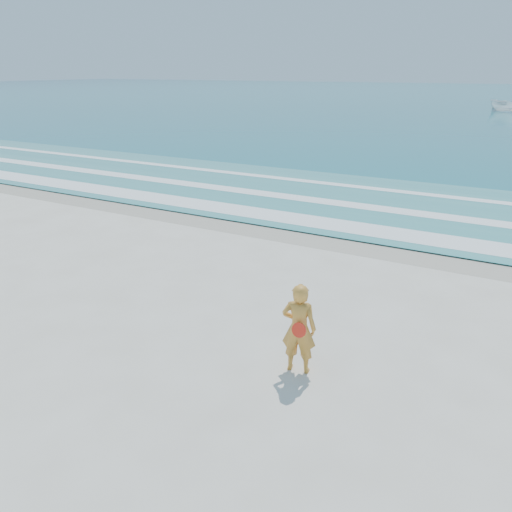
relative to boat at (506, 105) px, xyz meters
The scene contains 9 objects.
ground 66.69m from the boat, 91.30° to the right, with size 400.00×400.00×0.00m, color silver.
wet_sand 57.70m from the boat, 91.50° to the right, with size 400.00×2.40×0.00m, color #B2A893.
ocean 38.37m from the boat, 92.26° to the left, with size 400.00×190.00×0.04m, color #19727F.
shallow 52.70m from the boat, 91.64° to the right, with size 400.00×10.00×0.01m, color #59B7AD.
foam_near 56.40m from the boat, 91.53° to the right, with size 400.00×1.40×0.01m, color white.
foam_mid 53.50m from the boat, 91.62° to the right, with size 400.00×0.90×0.01m, color white.
foam_far 50.20m from the boat, 91.72° to the right, with size 400.00×0.60×0.01m, color white.
boat is the anchor object (origin of this frame).
woman 65.20m from the boat, 89.31° to the right, with size 0.70×0.53×1.73m.
Camera 1 is at (5.41, -5.79, 5.21)m, focal length 35.00 mm.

